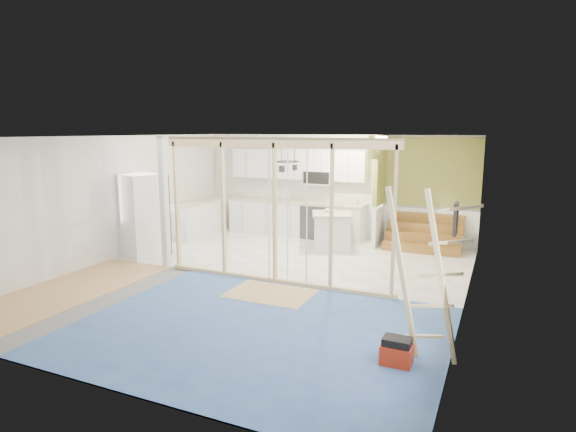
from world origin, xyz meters
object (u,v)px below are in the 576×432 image
at_px(island, 332,232).
at_px(toolbox, 397,352).
at_px(ladder, 426,275).
at_px(fridge, 142,216).

relative_size(island, toolbox, 3.17).
height_order(island, ladder, ladder).
height_order(island, toolbox, island).
height_order(fridge, ladder, ladder).
xyz_separation_m(island, ladder, (2.75, -4.59, 0.62)).
bearing_deg(ladder, toolbox, -121.64).
height_order(toolbox, ladder, ladder).
bearing_deg(island, toolbox, -84.66).
bearing_deg(toolbox, fridge, 156.99).
distance_m(toolbox, ladder, 0.97).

